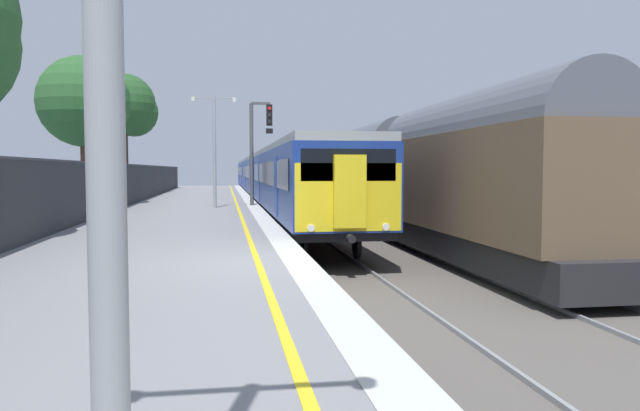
{
  "coord_description": "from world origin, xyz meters",
  "views": [
    {
      "loc": [
        -0.95,
        -11.2,
        1.7
      ],
      "look_at": [
        1.45,
        3.97,
        0.8
      ],
      "focal_mm": 34.13,
      "sensor_mm": 36.0,
      "label": 1
    }
  ],
  "objects_px": {
    "background_tree_left": "(128,107)",
    "background_tree_centre": "(84,105)",
    "freight_train_adjacent_track": "(368,171)",
    "platform_lamp_mid": "(214,141)",
    "commuter_train_at_platform": "(267,176)",
    "signal_gantry": "(257,141)"
  },
  "relations": [
    {
      "from": "commuter_train_at_platform",
      "to": "platform_lamp_mid",
      "type": "height_order",
      "value": "platform_lamp_mid"
    },
    {
      "from": "signal_gantry",
      "to": "platform_lamp_mid",
      "type": "distance_m",
      "value": 2.48
    },
    {
      "from": "signal_gantry",
      "to": "background_tree_centre",
      "type": "xyz_separation_m",
      "value": [
        -8.18,
        1.65,
        1.72
      ]
    },
    {
      "from": "platform_lamp_mid",
      "to": "background_tree_centre",
      "type": "distance_m",
      "value": 7.16
    },
    {
      "from": "freight_train_adjacent_track",
      "to": "background_tree_centre",
      "type": "bearing_deg",
      "value": 174.22
    },
    {
      "from": "platform_lamp_mid",
      "to": "background_tree_centre",
      "type": "bearing_deg",
      "value": 153.14
    },
    {
      "from": "commuter_train_at_platform",
      "to": "background_tree_centre",
      "type": "height_order",
      "value": "background_tree_centre"
    },
    {
      "from": "freight_train_adjacent_track",
      "to": "platform_lamp_mid",
      "type": "bearing_deg",
      "value": -166.81
    },
    {
      "from": "freight_train_adjacent_track",
      "to": "background_tree_left",
      "type": "height_order",
      "value": "background_tree_left"
    },
    {
      "from": "commuter_train_at_platform",
      "to": "background_tree_centre",
      "type": "bearing_deg",
      "value": -125.95
    },
    {
      "from": "background_tree_left",
      "to": "background_tree_centre",
      "type": "distance_m",
      "value": 14.86
    },
    {
      "from": "platform_lamp_mid",
      "to": "background_tree_left",
      "type": "height_order",
      "value": "background_tree_left"
    },
    {
      "from": "freight_train_adjacent_track",
      "to": "background_tree_left",
      "type": "relative_size",
      "value": 4.54
    },
    {
      "from": "commuter_train_at_platform",
      "to": "freight_train_adjacent_track",
      "type": "distance_m",
      "value": 15.22
    },
    {
      "from": "background_tree_left",
      "to": "background_tree_centre",
      "type": "relative_size",
      "value": 1.2
    },
    {
      "from": "platform_lamp_mid",
      "to": "background_tree_left",
      "type": "distance_m",
      "value": 19.3
    },
    {
      "from": "freight_train_adjacent_track",
      "to": "signal_gantry",
      "type": "bearing_deg",
      "value": -177.22
    },
    {
      "from": "freight_train_adjacent_track",
      "to": "signal_gantry",
      "type": "relative_size",
      "value": 7.93
    },
    {
      "from": "freight_train_adjacent_track",
      "to": "commuter_train_at_platform",
      "type": "bearing_deg",
      "value": 105.26
    },
    {
      "from": "platform_lamp_mid",
      "to": "background_tree_centre",
      "type": "xyz_separation_m",
      "value": [
        -6.18,
        3.13,
        1.79
      ]
    },
    {
      "from": "signal_gantry",
      "to": "platform_lamp_mid",
      "type": "relative_size",
      "value": 0.98
    },
    {
      "from": "commuter_train_at_platform",
      "to": "signal_gantry",
      "type": "relative_size",
      "value": 12.06
    }
  ]
}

